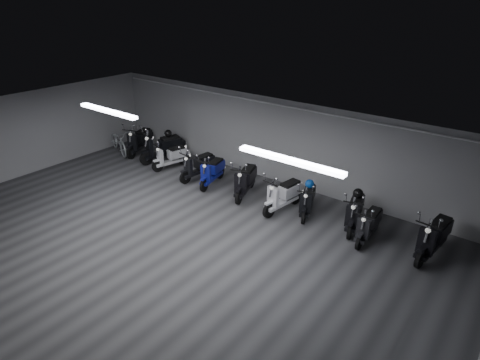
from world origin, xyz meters
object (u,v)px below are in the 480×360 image
Objects in this scene: scooter_1 at (162,143)px; scooter_5 at (245,176)px; scooter_2 at (170,153)px; scooter_8 at (355,207)px; scooter_0 at (139,136)px; scooter_9 at (369,220)px; helmet_1 at (310,184)px; scooter_4 at (212,167)px; scooter_3 at (198,161)px; bicycle at (118,139)px; helmet_0 at (358,193)px; helmet_2 at (168,133)px; scooter_6 at (283,190)px; scooter_7 at (308,196)px; scooter_10 at (435,231)px.

scooter_1 is 1.10× the size of scooter_5.
scooter_8 is at bearing 16.62° from scooter_2.
scooter_9 is at bearing -21.12° from scooter_0.
scooter_5 is 1.05× the size of scooter_8.
scooter_0 is at bearing 179.92° from helmet_1.
scooter_2 is 0.90× the size of scooter_5.
scooter_3 is at bearing 162.12° from scooter_4.
scooter_1 reaches higher than scooter_0.
bicycle is 9.59m from helmet_0.
helmet_2 is at bearing -50.67° from bicycle.
scooter_2 is 5.91× the size of helmet_0.
scooter_8 is at bearing 18.68° from scooter_6.
scooter_0 is at bearing 157.97° from scooter_5.
scooter_7 is 5.79× the size of helmet_0.
scooter_2 is at bearing 167.37° from scooter_8.
scooter_6 is at bearing -7.34° from helmet_2.
scooter_7 is at bearing 172.29° from scooter_9.
scooter_10 is (9.60, -0.16, -0.03)m from scooter_1.
scooter_1 is 1.16× the size of scooter_3.
bicycle is (-10.14, -0.03, -0.01)m from scooter_9.
scooter_0 is at bearing -162.10° from scooter_1.
scooter_9 reaches higher than helmet_1.
scooter_1 is 1.10× the size of bicycle.
scooter_7 is (7.57, -0.22, -0.11)m from scooter_0.
scooter_0 reaches higher than helmet_1.
scooter_10 is (7.48, 0.16, 0.07)m from scooter_3.
scooter_4 is (0.69, -0.06, -0.02)m from scooter_3.
scooter_3 is at bearing 168.26° from scooter_8.
bicycle is (-9.62, -0.37, -0.06)m from scooter_8.
helmet_2 is (-6.08, 0.26, 0.19)m from helmet_1.
bicycle is (-7.60, -0.01, -0.08)m from scooter_6.
scooter_5 reaches higher than helmet_0.
scooter_0 is 0.95× the size of scooter_1.
scooter_1 reaches higher than scooter_8.
scooter_4 is 1.04× the size of scooter_7.
scooter_3 is 6.00m from scooter_9.
bicycle is at bearing 162.69° from scooter_5.
scooter_4 is at bearing 12.00° from scooter_2.
scooter_10 reaches higher than scooter_3.
helmet_2 is at bearing 153.92° from scooter_4.
bicycle is 6.90× the size of helmet_1.
scooter_1 is at bearing 179.98° from helmet_1.
scooter_2 is at bearing 160.58° from scooter_5.
scooter_0 is at bearing 161.87° from scooter_4.
scooter_5 is 1.13× the size of scooter_7.
scooter_0 reaches higher than scooter_3.
scooter_9 is at bearing -12.96° from scooter_4.
scooter_9 is at bearing 15.27° from scooter_1.
scooter_8 is 0.96× the size of bicycle.
scooter_6 is 6.79× the size of helmet_1.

